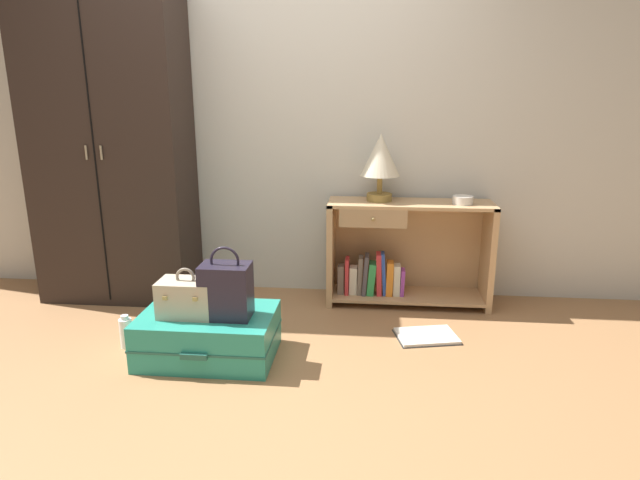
{
  "coord_description": "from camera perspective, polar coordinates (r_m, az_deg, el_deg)",
  "views": [
    {
      "loc": [
        0.67,
        -2.32,
        1.42
      ],
      "look_at": [
        0.36,
        0.84,
        0.55
      ],
      "focal_mm": 30.22,
      "sensor_mm": 36.0,
      "label": 1
    }
  ],
  "objects": [
    {
      "name": "ground_plane",
      "position": [
        2.81,
        -9.38,
        -15.35
      ],
      "size": [
        9.0,
        9.0,
        0.0
      ],
      "primitive_type": "plane",
      "color": "#9E7047"
    },
    {
      "name": "back_wall",
      "position": [
        3.88,
        -4.47,
        13.48
      ],
      "size": [
        6.4,
        0.1,
        2.6
      ],
      "primitive_type": "cube",
      "color": "beige",
      "rests_on": "ground_plane"
    },
    {
      "name": "wardrobe",
      "position": [
        3.97,
        -21.25,
        8.98
      ],
      "size": [
        1.04,
        0.47,
        2.11
      ],
      "color": "black",
      "rests_on": "ground_plane"
    },
    {
      "name": "bookshelf",
      "position": [
        3.76,
        8.54,
        -1.48
      ],
      "size": [
        1.1,
        0.35,
        0.72
      ],
      "color": "tan",
      "rests_on": "ground_plane"
    },
    {
      "name": "table_lamp",
      "position": [
        3.63,
        6.42,
        8.63
      ],
      "size": [
        0.26,
        0.26,
        0.45
      ],
      "color": "olive",
      "rests_on": "bookshelf"
    },
    {
      "name": "bowl",
      "position": [
        3.66,
        14.88,
        4.12
      ],
      "size": [
        0.13,
        0.13,
        0.05
      ],
      "primitive_type": "cylinder",
      "color": "silver",
      "rests_on": "bookshelf"
    },
    {
      "name": "suitcase_large",
      "position": [
        3.08,
        -11.71,
        -9.81
      ],
      "size": [
        0.74,
        0.51,
        0.26
      ],
      "color": "teal",
      "rests_on": "ground_plane"
    },
    {
      "name": "train_case",
      "position": [
        3.0,
        -13.93,
        -5.93
      ],
      "size": [
        0.29,
        0.2,
        0.27
      ],
      "color": "#B7A88E",
      "rests_on": "suitcase_large"
    },
    {
      "name": "handbag",
      "position": [
        2.91,
        -9.92,
        -5.26
      ],
      "size": [
        0.26,
        0.18,
        0.39
      ],
      "color": "#231E2D",
      "rests_on": "suitcase_large"
    },
    {
      "name": "bottle",
      "position": [
        3.33,
        -19.84,
        -9.2
      ],
      "size": [
        0.07,
        0.07,
        0.2
      ],
      "color": "white",
      "rests_on": "ground_plane"
    },
    {
      "name": "open_book_on_floor",
      "position": [
        3.35,
        11.22,
        -9.96
      ],
      "size": [
        0.41,
        0.33,
        0.02
      ],
      "color": "white",
      "rests_on": "ground_plane"
    }
  ]
}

